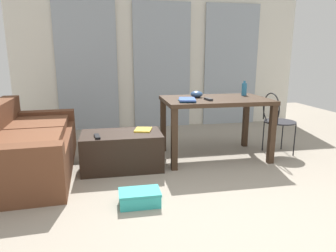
{
  "coord_description": "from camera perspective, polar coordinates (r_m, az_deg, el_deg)",
  "views": [
    {
      "loc": [
        -0.95,
        -2.04,
        1.31
      ],
      "look_at": [
        -0.24,
        1.64,
        0.43
      ],
      "focal_mm": 32.11,
      "sensor_mm": 36.0,
      "label": 1
    }
  ],
  "objects": [
    {
      "name": "craft_table",
      "position": [
        3.9,
        8.92,
        3.72
      ],
      "size": [
        1.32,
        0.84,
        0.78
      ],
      "color": "#382619",
      "rests_on": "ground"
    },
    {
      "name": "bowl",
      "position": [
        3.92,
        5.44,
        6.03
      ],
      "size": [
        0.16,
        0.16,
        0.08
      ],
      "primitive_type": "ellipsoid",
      "color": "#2D4C7A",
      "rests_on": "craft_table"
    },
    {
      "name": "book_stack",
      "position": [
        3.58,
        3.66,
        4.98
      ],
      "size": [
        0.25,
        0.33,
        0.03
      ],
      "color": "#1E668C",
      "rests_on": "craft_table"
    },
    {
      "name": "curtains",
      "position": [
        5.59,
        -1.11,
        11.28
      ],
      "size": [
        3.71,
        0.03,
        2.24
      ],
      "color": "#99A3AD",
      "rests_on": "ground"
    },
    {
      "name": "couch",
      "position": [
        3.8,
        -25.5,
        -3.54
      ],
      "size": [
        1.02,
        1.97,
        0.77
      ],
      "color": "brown",
      "rests_on": "ground"
    },
    {
      "name": "tv_remote_primary",
      "position": [
        3.4,
        -13.31,
        -1.94
      ],
      "size": [
        0.08,
        0.2,
        0.02
      ],
      "primitive_type": "cube",
      "rotation": [
        0.0,
        0.0,
        0.14
      ],
      "color": "black",
      "rests_on": "coffee_table"
    },
    {
      "name": "wall_back",
      "position": [
        5.67,
        -1.27,
        12.3
      ],
      "size": [
        5.21,
        0.1,
        2.44
      ],
      "primitive_type": "cube",
      "color": "silver",
      "rests_on": "ground"
    },
    {
      "name": "wire_chair",
      "position": [
        4.26,
        19.74,
        1.67
      ],
      "size": [
        0.42,
        0.42,
        0.84
      ],
      "color": "black",
      "rests_on": "ground"
    },
    {
      "name": "magazine",
      "position": [
        3.64,
        -4.73,
        -0.7
      ],
      "size": [
        0.24,
        0.28,
        0.02
      ],
      "primitive_type": "cube",
      "rotation": [
        0.0,
        0.0,
        -0.26
      ],
      "color": "gold",
      "rests_on": "coffee_table"
    },
    {
      "name": "bottle_near",
      "position": [
        4.23,
        14.26,
        6.81
      ],
      "size": [
        0.07,
        0.07,
        0.2
      ],
      "color": "teal",
      "rests_on": "craft_table"
    },
    {
      "name": "coffee_table",
      "position": [
        3.6,
        -8.75,
        -4.63
      ],
      "size": [
        0.93,
        0.56,
        0.43
      ],
      "color": "black",
      "rests_on": "ground"
    },
    {
      "name": "ground_plane",
      "position": [
        3.78,
        4.43,
        -7.1
      ],
      "size": [
        8.53,
        8.53,
        0.0
      ],
      "primitive_type": "plane",
      "color": "gray"
    },
    {
      "name": "tv_remote_on_table",
      "position": [
        3.69,
        7.66,
        5.07
      ],
      "size": [
        0.07,
        0.17,
        0.03
      ],
      "primitive_type": "cube",
      "rotation": [
        0.0,
        0.0,
        0.12
      ],
      "color": "#232326",
      "rests_on": "craft_table"
    },
    {
      "name": "shoebox",
      "position": [
        2.78,
        -5.4,
        -13.39
      ],
      "size": [
        0.37,
        0.23,
        0.13
      ],
      "color": "#33B2AD",
      "rests_on": "ground"
    }
  ]
}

